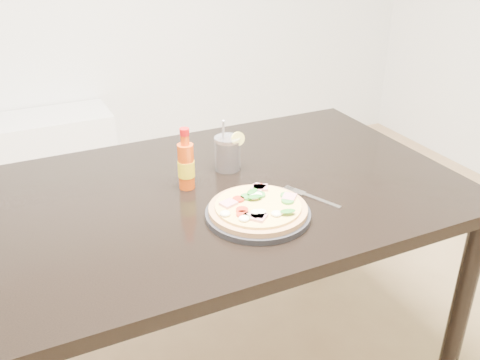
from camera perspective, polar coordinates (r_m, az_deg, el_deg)
name	(u,v)px	position (r m, az deg, el deg)	size (l,w,h in m)	color
dining_table	(223,212)	(1.61, -1.85, -3.45)	(1.40, 0.90, 0.75)	black
plate	(258,214)	(1.42, 1.92, -3.67)	(0.28, 0.28, 0.02)	black
pizza	(258,208)	(1.41, 1.92, -2.98)	(0.26, 0.26, 0.03)	tan
hot_sauce_bottle	(186,165)	(1.55, -5.77, 1.62)	(0.06, 0.06, 0.19)	#D6470C
cola_cup	(228,154)	(1.66, -1.33, 2.81)	(0.09, 0.08, 0.17)	black
fork	(310,196)	(1.53, 7.46, -1.75)	(0.09, 0.18, 0.00)	silver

